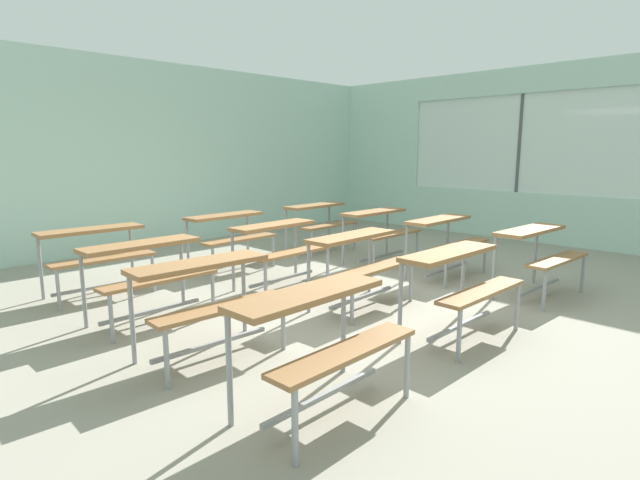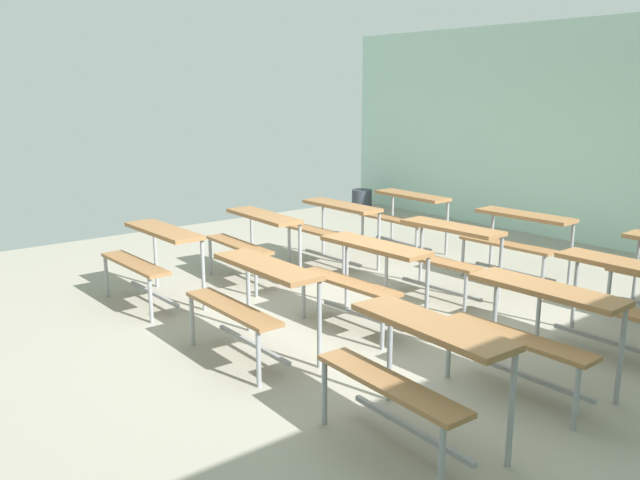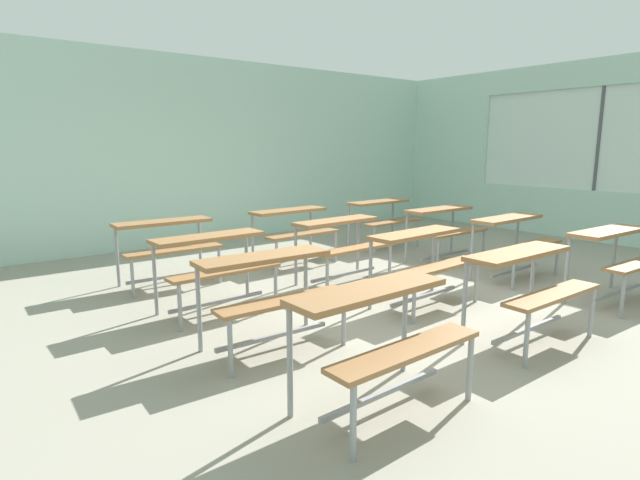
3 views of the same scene
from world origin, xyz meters
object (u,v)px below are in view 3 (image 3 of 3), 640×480
object	(u,v)px
desk_bench_r2c2	(445,222)
desk_bench_r2c0	(214,255)
desk_bench_r0c0	(381,320)
desk_bench_r0c2	(618,248)
desk_bench_r0c1	(529,274)
desk_bench_r2c1	(343,235)
desk_bench_r3c1	(293,223)
desk_bench_r1c2	(515,232)
desk_bench_r3c0	(167,237)
desk_bench_r1c1	(424,251)
desk_bench_r1c0	(270,279)
desk_bench_r3c2	(383,213)

from	to	relation	value
desk_bench_r2c2	desk_bench_r2c0	bearing A→B (deg)	179.96
desk_bench_r0c0	desk_bench_r0c2	bearing A→B (deg)	-0.38
desk_bench_r0c0	desk_bench_r0c1	distance (m)	1.73
desk_bench_r2c1	desk_bench_r3c1	xyz separation A→B (m)	(0.09, 1.13, 0.00)
desk_bench_r1c2	desk_bench_r2c0	world-z (taller)	same
desk_bench_r3c0	desk_bench_r3c1	size ratio (longest dim) A/B	0.99
desk_bench_r1c1	desk_bench_r3c0	distance (m)	2.91
desk_bench_r1c0	desk_bench_r3c1	distance (m)	2.89
desk_bench_r1c0	desk_bench_r2c0	bearing A→B (deg)	89.59
desk_bench_r3c1	desk_bench_r3c2	bearing A→B (deg)	-1.99
desk_bench_r2c0	desk_bench_r1c0	bearing A→B (deg)	-94.02
desk_bench_r0c2	desk_bench_r2c0	bearing A→B (deg)	149.11
desk_bench_r0c1	desk_bench_r3c1	world-z (taller)	same
desk_bench_r0c1	desk_bench_r3c1	distance (m)	3.43
desk_bench_r0c1	desk_bench_r2c2	world-z (taller)	same
desk_bench_r0c1	desk_bench_r3c0	world-z (taller)	same
desk_bench_r0c0	desk_bench_r1c0	world-z (taller)	same
desk_bench_r2c2	desk_bench_r1c0	bearing A→B (deg)	-162.87
desk_bench_r0c1	desk_bench_r2c0	world-z (taller)	same
desk_bench_r2c1	desk_bench_r3c1	bearing A→B (deg)	83.04
desk_bench_r0c2	desk_bench_r1c1	size ratio (longest dim) A/B	1.00
desk_bench_r0c1	desk_bench_r1c1	world-z (taller)	same
desk_bench_r0c2	desk_bench_r3c0	size ratio (longest dim) A/B	1.01
desk_bench_r1c2	desk_bench_r3c2	xyz separation A→B (m)	(0.02, 2.26, 0.00)
desk_bench_r2c2	desk_bench_r3c1	world-z (taller)	same
desk_bench_r2c1	desk_bench_r3c2	xyz separation A→B (m)	(1.81, 1.14, 0.00)
desk_bench_r3c2	desk_bench_r1c0	bearing A→B (deg)	-149.08
desk_bench_r0c0	desk_bench_r3c2	bearing A→B (deg)	43.84
desk_bench_r2c0	desk_bench_r3c0	bearing A→B (deg)	88.88
desk_bench_r2c1	desk_bench_r0c0	bearing A→B (deg)	-128.27
desk_bench_r2c0	desk_bench_r3c2	size ratio (longest dim) A/B	0.99
desk_bench_r0c1	desk_bench_r1c0	distance (m)	2.11
desk_bench_r1c1	desk_bench_r3c2	xyz separation A→B (m)	(1.72, 2.29, 0.00)
desk_bench_r1c1	desk_bench_r3c1	distance (m)	2.28
desk_bench_r1c2	desk_bench_r2c0	xyz separation A→B (m)	(-3.44, 1.08, 0.00)
desk_bench_r0c0	desk_bench_r0c2	size ratio (longest dim) A/B	0.99
desk_bench_r3c1	desk_bench_r3c2	xyz separation A→B (m)	(1.72, 0.01, 0.00)
desk_bench_r0c0	desk_bench_r2c1	distance (m)	2.88
desk_bench_r0c2	desk_bench_r0c1	bearing A→B (deg)	-177.36
desk_bench_r1c0	desk_bench_r1c2	world-z (taller)	same
desk_bench_r3c0	desk_bench_r1c0	bearing A→B (deg)	-90.15
desk_bench_r0c2	desk_bench_r1c1	distance (m)	2.03
desk_bench_r0c0	desk_bench_r2c2	xyz separation A→B (m)	(3.50, 2.29, 0.00)
desk_bench_r0c1	desk_bench_r0c2	xyz separation A→B (m)	(1.71, 0.00, 0.00)
desk_bench_r0c2	desk_bench_r1c2	world-z (taller)	same
desk_bench_r1c0	desk_bench_r2c2	bearing A→B (deg)	19.56
desk_bench_r1c1	desk_bench_r3c0	bearing A→B (deg)	124.41
desk_bench_r3c2	desk_bench_r3c1	bearing A→B (deg)	178.37
desk_bench_r1c0	desk_bench_r1c2	size ratio (longest dim) A/B	1.01
desk_bench_r1c0	desk_bench_r2c1	distance (m)	2.05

